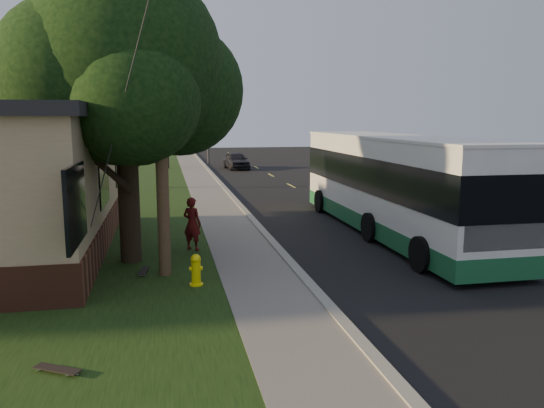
# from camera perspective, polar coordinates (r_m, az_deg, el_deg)

# --- Properties ---
(ground) EXTENTS (120.00, 120.00, 0.00)m
(ground) POSITION_cam_1_polar(r_m,az_deg,el_deg) (13.01, 3.48, -8.28)
(ground) COLOR black
(ground) RESTS_ON ground
(road) EXTENTS (8.00, 80.00, 0.01)m
(road) POSITION_cam_1_polar(r_m,az_deg,el_deg) (23.47, 6.64, -0.43)
(road) COLOR black
(road) RESTS_ON ground
(curb) EXTENTS (0.25, 80.00, 0.12)m
(curb) POSITION_cam_1_polar(r_m,az_deg,el_deg) (22.55, -3.07, -0.64)
(curb) COLOR gray
(curb) RESTS_ON ground
(sidewalk) EXTENTS (2.00, 80.00, 0.08)m
(sidewalk) POSITION_cam_1_polar(r_m,az_deg,el_deg) (22.43, -5.60, -0.77)
(sidewalk) COLOR slate
(sidewalk) RESTS_ON ground
(grass_verge) EXTENTS (5.00, 80.00, 0.07)m
(grass_verge) POSITION_cam_1_polar(r_m,az_deg,el_deg) (22.36, -14.55, -1.07)
(grass_verge) COLOR black
(grass_verge) RESTS_ON ground
(fire_hydrant) EXTENTS (0.32, 0.32, 0.74)m
(fire_hydrant) POSITION_cam_1_polar(r_m,az_deg,el_deg) (12.49, -8.18, -7.03)
(fire_hydrant) COLOR yellow
(fire_hydrant) RESTS_ON grass_verge
(utility_pole) EXTENTS (2.86, 3.21, 9.07)m
(utility_pole) POSITION_cam_1_polar(r_m,az_deg,el_deg) (13.00, -12.06, 12.20)
(utility_pole) COLOR #473321
(utility_pole) RESTS_ON ground
(leafy_tree) EXTENTS (6.30, 6.00, 7.80)m
(leafy_tree) POSITION_cam_1_polar(r_m,az_deg,el_deg) (14.72, -15.55, 13.79)
(leafy_tree) COLOR black
(leafy_tree) RESTS_ON grass_verge
(bare_tree_near) EXTENTS (1.38, 1.21, 4.31)m
(bare_tree_near) POSITION_cam_1_polar(r_m,az_deg,el_deg) (30.04, -12.03, 5.64)
(bare_tree_near) COLOR black
(bare_tree_near) RESTS_ON grass_verge
(bare_tree_far) EXTENTS (1.38, 1.21, 4.03)m
(bare_tree_far) POSITION_cam_1_polar(r_m,az_deg,el_deg) (42.03, -11.22, 6.42)
(bare_tree_far) COLOR black
(bare_tree_far) RESTS_ON grass_verge
(traffic_signal) EXTENTS (0.18, 0.22, 5.50)m
(traffic_signal) POSITION_cam_1_polar(r_m,az_deg,el_deg) (46.14, -6.91, 8.21)
(traffic_signal) COLOR #2D2D30
(traffic_signal) RESTS_ON ground
(transit_bus) EXTENTS (2.84, 12.32, 3.33)m
(transit_bus) POSITION_cam_1_polar(r_m,az_deg,el_deg) (18.41, 13.16, 2.31)
(transit_bus) COLOR silver
(transit_bus) RESTS_ON ground
(skateboarder) EXTENTS (0.69, 0.64, 1.57)m
(skateboarder) POSITION_cam_1_polar(r_m,az_deg,el_deg) (15.70, -8.59, -2.11)
(skateboarder) COLOR #501010
(skateboarder) RESTS_ON grass_verge
(skateboard_main) EXTENTS (0.28, 0.76, 0.07)m
(skateboard_main) POSITION_cam_1_polar(r_m,az_deg,el_deg) (13.78, -13.66, -7.01)
(skateboard_main) COLOR black
(skateboard_main) RESTS_ON grass_verge
(skateboard_spare) EXTENTS (0.76, 0.56, 0.07)m
(skateboard_spare) POSITION_cam_1_polar(r_m,az_deg,el_deg) (9.07, -22.09, -16.15)
(skateboard_spare) COLOR black
(skateboard_spare) RESTS_ON grass_verge
(distant_car) EXTENTS (1.88, 4.05, 1.34)m
(distant_car) POSITION_cam_1_polar(r_m,az_deg,el_deg) (41.49, -3.87, 4.70)
(distant_car) COLOR black
(distant_car) RESTS_ON ground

